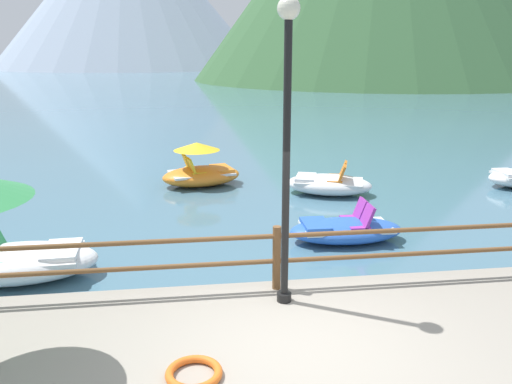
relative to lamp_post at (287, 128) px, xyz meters
name	(u,v)px	position (x,y,z in m)	size (l,w,h in m)	color
ground_plane	(201,95)	(-0.04, 38.84, -2.79)	(200.00, 200.00, 0.00)	#477084
dock_railing	(277,251)	(-0.04, 0.39, -1.81)	(23.92, 0.12, 0.95)	brown
lamp_post	(287,128)	(0.00, 0.00, 0.00)	(0.28, 0.28, 3.96)	black
life_ring	(194,373)	(-1.26, -1.56, -2.35)	(0.61, 0.61, 0.09)	orange
pedal_boat_1	(345,230)	(1.85, 3.13, -2.55)	(2.30, 1.15, 0.81)	blue
pedal_boat_2	(328,184)	(2.44, 6.61, -2.51)	(2.56, 1.93, 0.86)	white
pedal_boat_5	(19,262)	(-4.12, 2.11, -2.48)	(2.65, 1.46, 0.91)	white
pedal_boat_6	(201,171)	(-0.91, 8.01, -2.37)	(2.49, 1.86, 1.24)	orange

